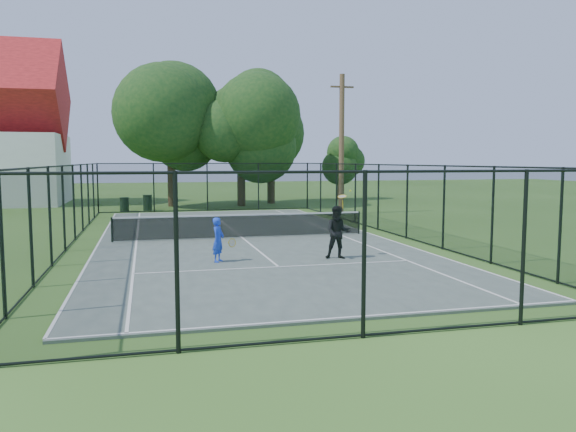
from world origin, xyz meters
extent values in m
plane|color=#355A1F|center=(0.00, 0.00, 0.00)|extent=(120.00, 120.00, 0.00)
cube|color=#4C5A53|center=(0.00, 0.00, 0.03)|extent=(11.00, 24.00, 0.06)
cylinder|color=black|center=(-5.00, 0.00, 0.53)|extent=(0.08, 0.08, 0.95)
cylinder|color=black|center=(5.00, 0.00, 0.53)|extent=(0.08, 0.08, 0.95)
cube|color=black|center=(0.00, 0.00, 0.53)|extent=(10.00, 0.03, 0.88)
cube|color=white|center=(0.00, 0.00, 0.98)|extent=(10.00, 0.05, 0.06)
cylinder|color=#332114|center=(-1.99, 17.21, 1.85)|extent=(0.56, 0.56, 3.70)
sphere|color=#113313|center=(-1.99, 17.21, 5.37)|extent=(6.68, 6.68, 6.68)
cylinder|color=#332114|center=(2.70, 16.32, 1.63)|extent=(0.56, 0.56, 3.25)
sphere|color=#113313|center=(2.70, 16.32, 4.71)|extent=(5.83, 5.83, 5.83)
cylinder|color=#332114|center=(5.22, 18.16, 2.02)|extent=(0.56, 0.56, 4.05)
sphere|color=#113313|center=(5.22, 18.16, 5.66)|extent=(6.43, 6.43, 6.43)
cylinder|color=#332114|center=(11.62, 20.92, 1.07)|extent=(0.56, 0.56, 2.15)
sphere|color=#113313|center=(11.62, 20.92, 3.09)|extent=(3.75, 3.75, 3.75)
cylinder|color=black|center=(-5.04, 13.99, 0.41)|extent=(0.54, 0.54, 0.82)
cylinder|color=black|center=(-5.04, 13.99, 0.84)|extent=(0.58, 0.58, 0.05)
cylinder|color=black|center=(-3.64, 14.24, 0.47)|extent=(0.54, 0.54, 0.94)
cylinder|color=black|center=(-3.64, 14.24, 0.96)|extent=(0.58, 0.58, 0.05)
cylinder|color=#4C3823|center=(7.41, 9.00, 4.05)|extent=(0.30, 0.30, 8.11)
cube|color=#4C3823|center=(7.41, 9.00, 7.38)|extent=(1.40, 0.10, 0.10)
imported|color=blue|center=(-1.60, -5.14, 0.74)|extent=(0.54, 0.59, 1.36)
torus|color=gold|center=(-1.15, -4.99, 0.61)|extent=(0.27, 0.18, 0.29)
cylinder|color=silver|center=(-1.15, -4.99, 0.61)|extent=(0.23, 0.15, 0.25)
imported|color=black|center=(2.14, -5.52, 0.90)|extent=(0.95, 0.83, 1.67)
torus|color=gold|center=(2.39, -5.17, 2.01)|extent=(0.30, 0.28, 0.14)
cylinder|color=silver|center=(2.39, -5.17, 2.01)|extent=(0.26, 0.24, 0.11)
sphere|color=#CCE526|center=(2.66, -5.18, 2.19)|extent=(0.07, 0.07, 0.07)
camera|label=1|loc=(-3.70, -22.14, 3.17)|focal=35.00mm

